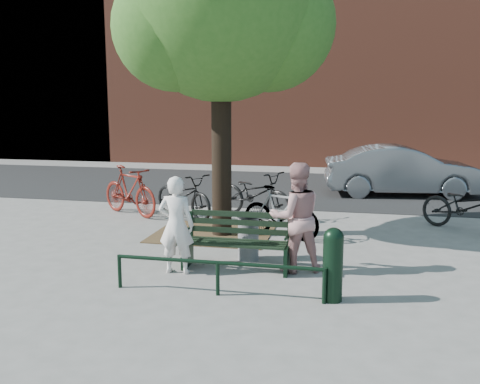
% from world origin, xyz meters
% --- Properties ---
extents(ground, '(90.00, 90.00, 0.00)m').
position_xyz_m(ground, '(0.00, 0.00, 0.00)').
color(ground, gray).
rests_on(ground, ground).
extents(dirt_pit, '(2.40, 2.00, 0.02)m').
position_xyz_m(dirt_pit, '(-1.00, 2.20, 0.01)').
color(dirt_pit, brown).
rests_on(dirt_pit, ground).
extents(road, '(40.00, 7.00, 0.01)m').
position_xyz_m(road, '(0.00, 8.50, 0.01)').
color(road, black).
rests_on(road, ground).
extents(townhouse_row, '(45.00, 4.00, 14.00)m').
position_xyz_m(townhouse_row, '(0.17, 16.00, 6.25)').
color(townhouse_row, brown).
rests_on(townhouse_row, ground).
extents(park_bench, '(1.74, 0.54, 0.97)m').
position_xyz_m(park_bench, '(-0.00, 0.08, 0.48)').
color(park_bench, black).
rests_on(park_bench, ground).
extents(guard_railing, '(3.06, 0.06, 0.51)m').
position_xyz_m(guard_railing, '(0.00, -1.20, 0.40)').
color(guard_railing, black).
rests_on(guard_railing, ground).
extents(street_tree, '(4.20, 3.80, 6.50)m').
position_xyz_m(street_tree, '(-0.75, 2.20, 4.42)').
color(street_tree, black).
rests_on(street_tree, ground).
extents(person_left, '(0.59, 0.40, 1.58)m').
position_xyz_m(person_left, '(-0.90, -0.36, 0.79)').
color(person_left, silver).
rests_on(person_left, ground).
extents(person_right, '(1.05, 0.94, 1.78)m').
position_xyz_m(person_right, '(0.95, 0.15, 0.89)').
color(person_right, tan).
rests_on(person_right, ground).
extents(bollard, '(0.28, 0.28, 1.04)m').
position_xyz_m(bollard, '(1.60, -1.06, 0.56)').
color(bollard, black).
rests_on(bollard, ground).
extents(litter_bin, '(0.40, 0.40, 0.81)m').
position_xyz_m(litter_bin, '(0.08, 0.60, 0.41)').
color(litter_bin, gray).
rests_on(litter_bin, ground).
extents(bicycle_a, '(2.06, 1.73, 1.06)m').
position_xyz_m(bicycle_a, '(-2.10, 3.62, 0.53)').
color(bicycle_a, black).
rests_on(bicycle_a, ground).
extents(bicycle_b, '(2.00, 1.48, 1.19)m').
position_xyz_m(bicycle_b, '(-3.46, 3.61, 0.60)').
color(bicycle_b, '#62150E').
rests_on(bicycle_b, ground).
extents(bicycle_c, '(2.23, 1.65, 1.12)m').
position_xyz_m(bicycle_c, '(-0.46, 4.00, 0.56)').
color(bicycle_c, black).
rests_on(bicycle_c, ground).
extents(bicycle_d, '(1.80, 1.13, 1.05)m').
position_xyz_m(bicycle_d, '(0.41, 2.20, 0.52)').
color(bicycle_d, gray).
rests_on(bicycle_d, ground).
extents(bicycle_e, '(2.03, 1.79, 1.06)m').
position_xyz_m(bicycle_e, '(4.18, 3.56, 0.53)').
color(bicycle_e, black).
rests_on(bicycle_e, ground).
extents(parked_car, '(4.59, 2.08, 1.46)m').
position_xyz_m(parked_car, '(3.20, 7.80, 0.73)').
color(parked_car, slate).
rests_on(parked_car, ground).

